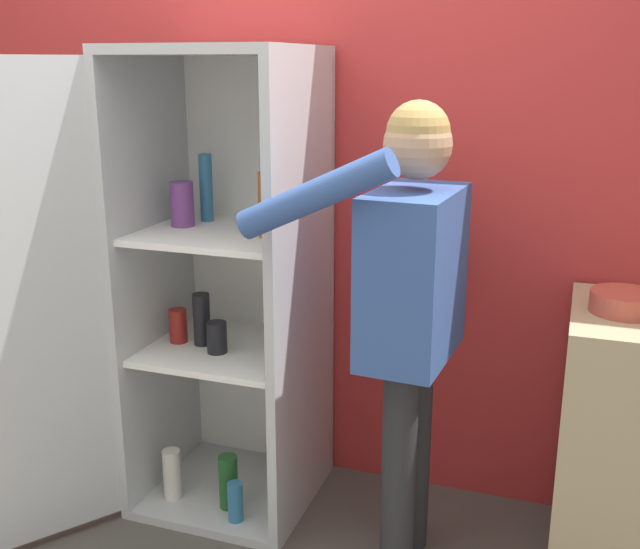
# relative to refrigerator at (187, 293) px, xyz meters

# --- Properties ---
(wall_back) EXTENTS (7.00, 0.06, 2.55)m
(wall_back) POSITION_rel_refrigerator_xyz_m (0.30, 0.44, 0.41)
(wall_back) COLOR #B72D2D
(wall_back) RESTS_ON ground_plane
(refrigerator) EXTENTS (1.06, 1.16, 1.75)m
(refrigerator) POSITION_rel_refrigerator_xyz_m (0.00, 0.00, 0.00)
(refrigerator) COLOR #B7BABC
(refrigerator) RESTS_ON ground_plane
(person) EXTENTS (0.64, 0.59, 1.59)m
(person) POSITION_rel_refrigerator_xyz_m (0.87, -0.09, 0.13)
(person) COLOR #262628
(person) RESTS_ON ground_plane
(bowl) EXTENTS (0.21, 0.21, 0.07)m
(bowl) POSITION_rel_refrigerator_xyz_m (1.52, 0.09, 0.10)
(bowl) COLOR #B24738
(bowl) RESTS_ON counter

